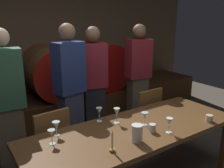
# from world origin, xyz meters

# --- Properties ---
(back_wall) EXTENTS (6.86, 0.24, 2.88)m
(back_wall) POSITION_xyz_m (0.00, 2.65, 1.44)
(back_wall) COLOR brown
(back_wall) RESTS_ON ground
(barrel_shelf) EXTENTS (6.17, 0.90, 0.54)m
(barrel_shelf) POSITION_xyz_m (0.00, 2.10, 0.27)
(barrel_shelf) COLOR #4C2D16
(barrel_shelf) RESTS_ON ground
(wine_barrel_center) EXTENTS (0.84, 0.84, 0.84)m
(wine_barrel_center) POSITION_xyz_m (0.02, 2.10, 0.96)
(wine_barrel_center) COLOR brown
(wine_barrel_center) RESTS_ON barrel_shelf
(wine_barrel_right) EXTENTS (0.84, 0.84, 0.84)m
(wine_barrel_right) POSITION_xyz_m (0.97, 2.10, 0.96)
(wine_barrel_right) COLOR #513319
(wine_barrel_right) RESTS_ON barrel_shelf
(dining_table) EXTENTS (2.36, 0.87, 0.72)m
(dining_table) POSITION_xyz_m (0.16, 0.10, 0.66)
(dining_table) COLOR brown
(dining_table) RESTS_ON ground
(chair_left) EXTENTS (0.43, 0.43, 0.88)m
(chair_left) POSITION_xyz_m (-0.54, 0.75, 0.49)
(chair_left) COLOR brown
(chair_left) RESTS_ON ground
(chair_right) EXTENTS (0.41, 0.41, 0.88)m
(chair_right) POSITION_xyz_m (0.87, 0.73, 0.49)
(chair_right) COLOR brown
(chair_right) RESTS_ON ground
(guest_far_left) EXTENTS (0.40, 0.28, 1.74)m
(guest_far_left) POSITION_xyz_m (-0.87, 1.12, 0.89)
(guest_far_left) COLOR brown
(guest_far_left) RESTS_ON ground
(guest_center_left) EXTENTS (0.42, 0.31, 1.77)m
(guest_center_left) POSITION_xyz_m (-0.08, 1.16, 0.91)
(guest_center_left) COLOR #33384C
(guest_center_left) RESTS_ON ground
(guest_center_right) EXTENTS (0.43, 0.33, 1.71)m
(guest_center_right) POSITION_xyz_m (0.39, 1.35, 0.88)
(guest_center_right) COLOR black
(guest_center_right) RESTS_ON ground
(guest_far_right) EXTENTS (0.41, 0.30, 1.73)m
(guest_far_right) POSITION_xyz_m (1.17, 1.26, 0.89)
(guest_far_right) COLOR brown
(guest_far_right) RESTS_ON ground
(candle_center) EXTENTS (0.05, 0.05, 0.21)m
(candle_center) POSITION_xyz_m (-0.30, -0.15, 0.78)
(candle_center) COLOR olive
(candle_center) RESTS_ON dining_table
(pitcher) EXTENTS (0.11, 0.11, 0.17)m
(pitcher) POSITION_xyz_m (-0.01, -0.13, 0.80)
(pitcher) COLOR white
(pitcher) RESTS_ON dining_table
(wine_glass_far_left) EXTENTS (0.07, 0.07, 0.14)m
(wine_glass_far_left) POSITION_xyz_m (-0.68, 0.27, 0.82)
(wine_glass_far_left) COLOR silver
(wine_glass_far_left) RESTS_ON dining_table
(wine_glass_left) EXTENTS (0.08, 0.08, 0.15)m
(wine_glass_left) POSITION_xyz_m (-0.58, 0.40, 0.82)
(wine_glass_left) COLOR silver
(wine_glass_left) RESTS_ON dining_table
(wine_glass_center_left) EXTENTS (0.07, 0.07, 0.16)m
(wine_glass_center_left) POSITION_xyz_m (-0.06, 0.46, 0.84)
(wine_glass_center_left) COLOR white
(wine_glass_center_left) RESTS_ON dining_table
(wine_glass_center_right) EXTENTS (0.07, 0.07, 0.17)m
(wine_glass_center_right) POSITION_xyz_m (0.07, 0.31, 0.84)
(wine_glass_center_right) COLOR silver
(wine_glass_center_right) RESTS_ON dining_table
(wine_glass_right) EXTENTS (0.08, 0.08, 0.15)m
(wine_glass_right) POSITION_xyz_m (0.29, 0.10, 0.82)
(wine_glass_right) COLOR silver
(wine_glass_right) RESTS_ON dining_table
(wine_glass_far_right) EXTENTS (0.07, 0.07, 0.16)m
(wine_glass_far_right) POSITION_xyz_m (0.37, -0.17, 0.84)
(wine_glass_far_right) COLOR white
(wine_glass_far_right) RESTS_ON dining_table
(cup_left) EXTENTS (0.07, 0.07, 0.09)m
(cup_left) POSITION_xyz_m (0.25, -0.07, 0.76)
(cup_left) COLOR silver
(cup_left) RESTS_ON dining_table
(cup_right) EXTENTS (0.07, 0.07, 0.08)m
(cup_right) POSITION_xyz_m (0.95, -0.23, 0.76)
(cup_right) COLOR beige
(cup_right) RESTS_ON dining_table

